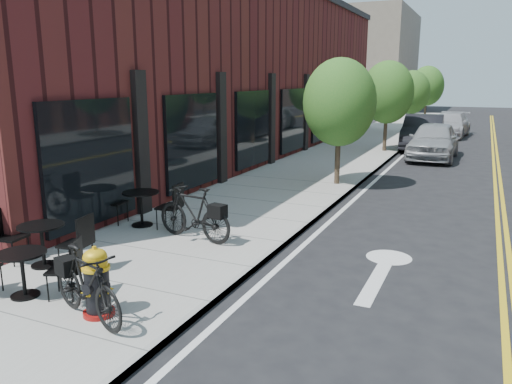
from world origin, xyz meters
The scene contains 17 objects.
ground centered at (0.00, 0.00, 0.00)m, with size 120.00×120.00×0.00m, color black.
sidewalk_near centered at (-2.00, 10.00, 0.06)m, with size 4.00×70.00×0.12m, color #9E9B93.
building_near centered at (-6.50, 14.00, 3.50)m, with size 5.00×28.00×7.00m, color #4C1819.
bg_building_left centered at (-8.00, 48.00, 5.00)m, with size 8.00×14.00×10.00m, color #726656.
tree_near_a centered at (-0.60, 9.00, 2.60)m, with size 2.20×2.20×3.81m.
tree_near_b centered at (-0.60, 17.00, 2.71)m, with size 2.30×2.30×3.98m.
tree_near_c centered at (-0.60, 25.00, 2.53)m, with size 2.10×2.10×3.67m.
tree_near_d centered at (-0.60, 33.00, 2.79)m, with size 2.40×2.40×4.11m.
fire_hydrant centered at (-1.19, -1.00, 0.59)m, with size 0.43×0.43×0.99m.
bicycle_left centered at (-1.73, 2.39, 0.67)m, with size 0.52×1.83×1.10m, color black.
bicycle_right centered at (-1.21, -1.17, 0.62)m, with size 0.47×1.67×1.01m, color black.
bistro_set_a centered at (-2.62, -0.99, 0.57)m, with size 1.69×1.03×0.90m.
bistro_set_b centered at (-3.34, 0.05, 0.61)m, with size 1.83×0.87×0.97m.
bistro_set_c centered at (-3.30, 2.76, 0.62)m, with size 1.88×0.88×1.00m.
parked_car_a centered at (1.55, 16.21, 0.78)m, with size 1.83×4.56×1.55m, color #96999E.
parked_car_b centered at (0.80, 19.13, 0.82)m, with size 1.73×4.95×1.63m, color black.
parked_car_c centered at (1.60, 25.27, 0.69)m, with size 1.94×4.77×1.38m, color #AFAFB4.
Camera 1 is at (3.40, -5.87, 3.30)m, focal length 35.00 mm.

